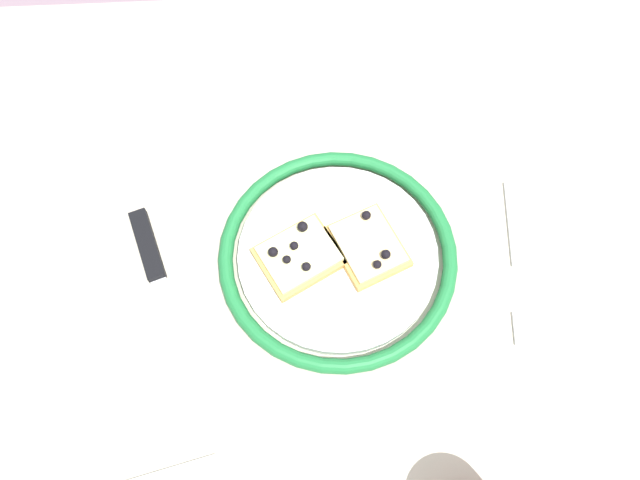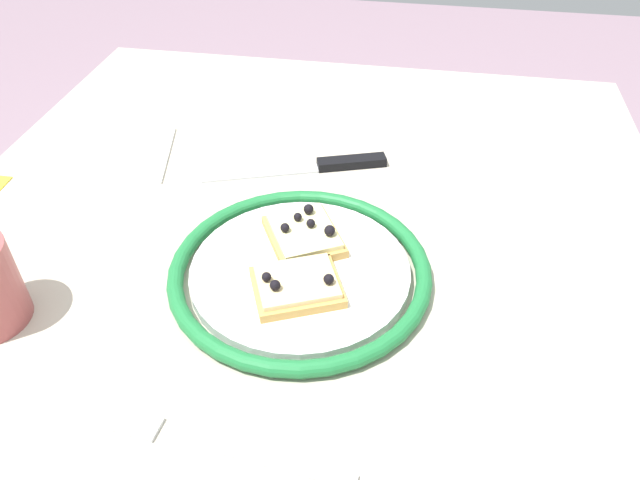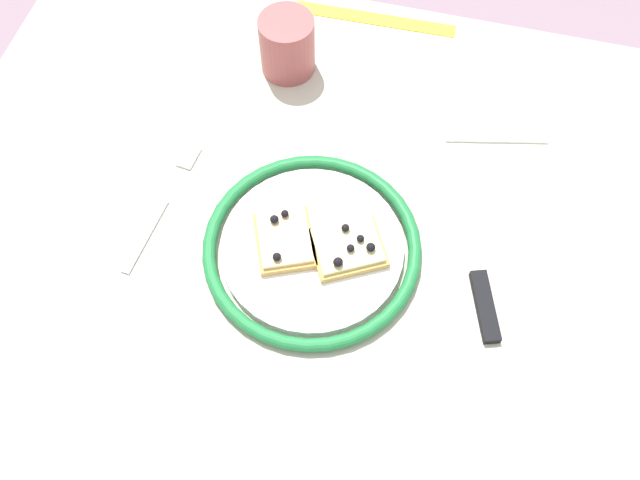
{
  "view_description": "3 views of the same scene",
  "coord_description": "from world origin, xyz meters",
  "px_view_note": "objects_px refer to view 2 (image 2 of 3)",
  "views": [
    {
      "loc": [
        0.03,
        0.23,
        1.29
      ],
      "look_at": [
        0.01,
        -0.02,
        0.74
      ],
      "focal_mm": 30.98,
      "sensor_mm": 36.0,
      "label": 1
    },
    {
      "loc": [
        -0.45,
        -0.11,
        1.14
      ],
      "look_at": [
        0.02,
        -0.03,
        0.74
      ],
      "focal_mm": 33.69,
      "sensor_mm": 36.0,
      "label": 2
    },
    {
      "loc": [
        0.1,
        -0.38,
        1.46
      ],
      "look_at": [
        0.0,
        -0.01,
        0.74
      ],
      "focal_mm": 37.73,
      "sensor_mm": 36.0,
      "label": 3
    }
  ],
  "objects_px": {
    "pizza_slice_near": "(304,234)",
    "napkin": "(118,155)",
    "plate": "(300,271)",
    "fork": "(230,449)",
    "dining_table": "(291,324)",
    "pizza_slice_far": "(297,285)",
    "knife": "(327,165)"
  },
  "relations": [
    {
      "from": "plate",
      "to": "pizza_slice_near",
      "type": "distance_m",
      "value": 0.05
    },
    {
      "from": "plate",
      "to": "knife",
      "type": "relative_size",
      "value": 1.17
    },
    {
      "from": "dining_table",
      "to": "fork",
      "type": "height_order",
      "value": "fork"
    },
    {
      "from": "fork",
      "to": "napkin",
      "type": "height_order",
      "value": "same"
    },
    {
      "from": "dining_table",
      "to": "napkin",
      "type": "height_order",
      "value": "napkin"
    },
    {
      "from": "dining_table",
      "to": "knife",
      "type": "bearing_deg",
      "value": -2.16
    },
    {
      "from": "pizza_slice_far",
      "to": "plate",
      "type": "bearing_deg",
      "value": 6.24
    },
    {
      "from": "plate",
      "to": "pizza_slice_near",
      "type": "height_order",
      "value": "pizza_slice_near"
    },
    {
      "from": "pizza_slice_near",
      "to": "napkin",
      "type": "distance_m",
      "value": 0.32
    },
    {
      "from": "dining_table",
      "to": "knife",
      "type": "distance_m",
      "value": 0.22
    },
    {
      "from": "pizza_slice_far",
      "to": "knife",
      "type": "relative_size",
      "value": 0.45
    },
    {
      "from": "dining_table",
      "to": "plate",
      "type": "height_order",
      "value": "plate"
    },
    {
      "from": "pizza_slice_near",
      "to": "plate",
      "type": "bearing_deg",
      "value": -174.54
    },
    {
      "from": "plate",
      "to": "pizza_slice_near",
      "type": "bearing_deg",
      "value": 5.46
    },
    {
      "from": "napkin",
      "to": "knife",
      "type": "bearing_deg",
      "value": -86.03
    },
    {
      "from": "fork",
      "to": "dining_table",
      "type": "bearing_deg",
      "value": -0.69
    },
    {
      "from": "dining_table",
      "to": "napkin",
      "type": "bearing_deg",
      "value": 56.37
    },
    {
      "from": "dining_table",
      "to": "pizza_slice_far",
      "type": "bearing_deg",
      "value": -157.27
    },
    {
      "from": "pizza_slice_near",
      "to": "dining_table",
      "type": "bearing_deg",
      "value": 166.14
    },
    {
      "from": "knife",
      "to": "plate",
      "type": "bearing_deg",
      "value": -178.39
    },
    {
      "from": "pizza_slice_far",
      "to": "napkin",
      "type": "bearing_deg",
      "value": 52.52
    },
    {
      "from": "fork",
      "to": "plate",
      "type": "bearing_deg",
      "value": -4.47
    },
    {
      "from": "plate",
      "to": "pizza_slice_far",
      "type": "bearing_deg",
      "value": -173.76
    },
    {
      "from": "pizza_slice_far",
      "to": "dining_table",
      "type": "bearing_deg",
      "value": 22.73
    },
    {
      "from": "plate",
      "to": "pizza_slice_near",
      "type": "relative_size",
      "value": 2.47
    },
    {
      "from": "dining_table",
      "to": "knife",
      "type": "xyz_separation_m",
      "value": [
        0.2,
        -0.01,
        0.09
      ]
    },
    {
      "from": "plate",
      "to": "pizza_slice_near",
      "type": "xyz_separation_m",
      "value": [
        0.04,
        0.0,
        0.01
      ]
    },
    {
      "from": "dining_table",
      "to": "fork",
      "type": "relative_size",
      "value": 5.26
    },
    {
      "from": "knife",
      "to": "fork",
      "type": "relative_size",
      "value": 1.16
    },
    {
      "from": "knife",
      "to": "napkin",
      "type": "height_order",
      "value": "knife"
    },
    {
      "from": "knife",
      "to": "napkin",
      "type": "xyz_separation_m",
      "value": [
        -0.02,
        0.28,
        -0.0
      ]
    },
    {
      "from": "pizza_slice_near",
      "to": "fork",
      "type": "xyz_separation_m",
      "value": [
        -0.25,
        0.01,
        -0.02
      ]
    }
  ]
}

